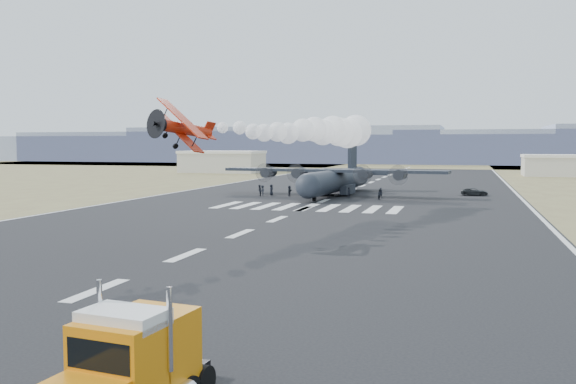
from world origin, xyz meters
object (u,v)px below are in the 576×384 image
at_px(crew_c, 262,190).
at_px(crew_h, 380,195).
at_px(crew_g, 381,193).
at_px(crew_f, 289,191).
at_px(crew_a, 349,193).
at_px(crew_e, 271,190).
at_px(hangar_left, 222,161).
at_px(semi_truck, 126,368).
at_px(crew_d, 329,193).
at_px(crew_b, 259,191).
at_px(aerobatic_biplane, 182,128).
at_px(transport_aircraft, 336,179).
at_px(hangar_right, 562,165).
at_px(support_vehicle, 474,192).

distance_m(crew_c, crew_h, 20.70).
bearing_deg(crew_g, crew_f, -19.74).
bearing_deg(crew_f, crew_c, 89.51).
height_order(crew_a, crew_e, crew_e).
distance_m(hangar_left, semi_truck, 171.80).
bearing_deg(crew_d, crew_c, 8.29).
distance_m(crew_b, crew_h, 20.46).
relative_size(aerobatic_biplane, crew_f, 3.58).
height_order(semi_truck, crew_e, semi_truck).
bearing_deg(transport_aircraft, crew_h, -34.43).
height_order(hangar_right, support_vehicle, hangar_right).
height_order(hangar_left, crew_d, hangar_left).
height_order(hangar_left, crew_c, hangar_left).
bearing_deg(hangar_left, crew_a, -55.36).
bearing_deg(crew_c, crew_f, 48.99).
bearing_deg(crew_c, transport_aircraft, 69.85).
distance_m(aerobatic_biplane, crew_d, 50.99).
relative_size(aerobatic_biplane, crew_b, 3.30).
bearing_deg(crew_g, crew_d, -8.75).
bearing_deg(crew_c, crew_b, -35.96).
relative_size(crew_g, crew_h, 0.96).
height_order(crew_b, crew_g, crew_b).
height_order(hangar_right, aerobatic_biplane, aerobatic_biplane).
relative_size(semi_truck, transport_aircraft, 0.21).
relative_size(crew_c, crew_h, 1.01).
bearing_deg(crew_b, crew_a, 77.52).
height_order(hangar_right, crew_c, hangar_right).
distance_m(aerobatic_biplane, support_vehicle, 66.43).
xyz_separation_m(semi_truck, crew_f, (-18.49, 81.64, -0.91)).
height_order(support_vehicle, crew_d, crew_d).
bearing_deg(crew_c, crew_h, 43.57).
bearing_deg(hangar_left, crew_c, -63.03).
relative_size(semi_truck, crew_b, 4.35).
height_order(aerobatic_biplane, support_vehicle, aerobatic_biplane).
height_order(crew_c, crew_g, crew_c).
height_order(semi_truck, crew_b, semi_truck).
bearing_deg(crew_c, hangar_right, 107.46).
bearing_deg(support_vehicle, semi_truck, 169.32).
height_order(support_vehicle, crew_b, crew_b).
xyz_separation_m(crew_b, crew_h, (20.40, -1.55, -0.09)).
bearing_deg(crew_e, hangar_left, 3.21).
xyz_separation_m(crew_f, crew_g, (15.11, 1.07, -0.05)).
xyz_separation_m(semi_truck, crew_h, (-2.94, 78.69, -0.93)).
xyz_separation_m(aerobatic_biplane, support_vehicle, (24.25, 61.13, -9.38)).
xyz_separation_m(crew_d, crew_e, (-10.53, 2.22, 0.13)).
xyz_separation_m(support_vehicle, crew_b, (-34.64, -11.29, 0.32)).
xyz_separation_m(crew_a, crew_c, (-15.21, 1.48, -0.03)).
distance_m(transport_aircraft, crew_d, 5.54).
height_order(crew_e, crew_h, crew_e).
bearing_deg(crew_c, crew_d, 45.77).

